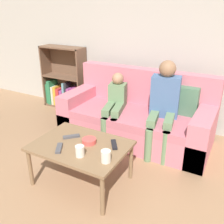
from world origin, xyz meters
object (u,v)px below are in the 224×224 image
tv_remote_0 (59,148)px  tv_remote_1 (71,137)px  couch (137,117)px  cup_near (106,156)px  person_adult (164,101)px  snack_bowl (89,141)px  person_child (115,104)px  cup_far (80,151)px  bookshelf (64,85)px  tv_remote_2 (114,145)px  coffee_table (81,148)px

tv_remote_0 → tv_remote_1: 0.24m
couch → cup_near: bearing=-78.8°
person_adult → snack_bowl: bearing=-123.3°
person_child → tv_remote_0: person_child is taller
snack_bowl → cup_far: bearing=-76.6°
person_adult → tv_remote_0: (-0.61, -1.23, -0.18)m
snack_bowl → couch: bearing=87.4°
couch → bookshelf: (-1.59, 0.45, 0.10)m
snack_bowl → tv_remote_2: bearing=16.9°
person_child → snack_bowl: (0.21, -0.94, -0.03)m
bookshelf → tv_remote_2: bookshelf is taller
tv_remote_0 → tv_remote_2: 0.52m
tv_remote_1 → tv_remote_2: bearing=52.5°
person_child → cup_far: bearing=-91.3°
cup_near → snack_bowl: (-0.30, 0.20, -0.03)m
person_child → tv_remote_0: bearing=-102.8°
person_adult → cup_far: 1.29m
tv_remote_1 → tv_remote_2: 0.47m
tv_remote_2 → tv_remote_1: bearing=154.5°
person_child → tv_remote_2: person_child is taller
coffee_table → tv_remote_2: 0.33m
couch → person_adult: (0.38, -0.09, 0.34)m
couch → cup_far: size_ratio=19.40×
cup_near → tv_remote_0: cup_near is taller
cup_far → tv_remote_0: (-0.24, -0.00, -0.04)m
person_child → tv_remote_1: person_child is taller
coffee_table → person_adult: 1.19m
bookshelf → tv_remote_1: bookshelf is taller
cup_near → tv_remote_1: cup_near is taller
tv_remote_0 → bookshelf: bearing=95.8°
cup_far → tv_remote_2: 0.36m
bookshelf → snack_bowl: size_ratio=7.54×
cup_far → tv_remote_0: bearing=-179.8°
person_adult → person_child: person_adult is taller
person_child → person_adult: bearing=-9.4°
person_child → cup_near: person_child is taller
coffee_table → cup_far: bearing=-55.5°
bookshelf → cup_near: bearing=-43.3°
coffee_table → tv_remote_2: (0.30, 0.14, 0.05)m
cup_near → snack_bowl: bearing=146.9°
bookshelf → cup_far: 2.39m
coffee_table → tv_remote_1: bearing=156.7°
coffee_table → tv_remote_0: 0.22m
bookshelf → cup_near: size_ratio=9.77×
person_child → cup_near: 1.25m
person_child → tv_remote_2: size_ratio=5.18×
couch → cup_far: (0.01, -1.32, 0.20)m
tv_remote_0 → snack_bowl: bearing=19.9°
person_child → snack_bowl: bearing=-91.4°
bookshelf → tv_remote_0: bookshelf is taller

